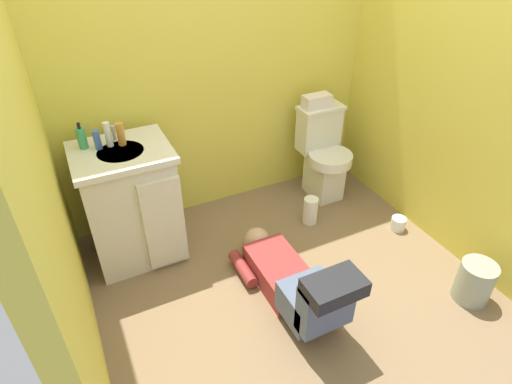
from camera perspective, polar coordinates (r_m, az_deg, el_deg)
The scene contains 16 objects.
ground_plane at distance 2.92m, azimuth 3.51°, elevation -11.22°, with size 2.86×2.99×0.04m, color #7E6446.
wall_back at distance 3.10m, azimuth -5.45°, elevation 18.14°, with size 2.52×0.08×2.40m, color #D9CB47.
wall_left at distance 1.96m, azimuth -28.17°, elevation 3.86°, with size 0.08×1.99×2.40m, color #D9CB47.
wall_right at distance 2.99m, azimuth 26.03°, elevation 14.34°, with size 0.08×1.99×2.40m, color #D9CB47.
toilet at distance 3.50m, azimuth 9.02°, elevation 5.05°, with size 0.36×0.46×0.75m.
vanity_cabinet at distance 2.92m, azimuth -16.42°, elevation -1.48°, with size 0.60×0.53×0.82m.
faucet at distance 2.82m, azimuth -18.61°, elevation 7.54°, with size 0.02×0.02×0.10m, color silver.
person_plumber at distance 2.62m, azimuth 5.09°, elevation -11.88°, with size 0.39×1.06×0.52m.
tissue_box at distance 3.36m, azimuth 8.17°, elevation 12.02°, with size 0.22×0.11×0.10m, color silver.
soap_dispenser at distance 2.78m, azimuth -22.41°, elevation 6.75°, with size 0.06×0.06×0.17m.
bottle_blue at distance 2.74m, azimuth -20.60°, elevation 6.58°, with size 0.04×0.04×0.12m, color #3E62B8.
bottle_white at distance 2.75m, azimuth -19.30°, elevation 7.33°, with size 0.04×0.04×0.16m, color white.
bottle_amber at distance 2.74m, azimuth -17.76°, elevation 7.44°, with size 0.05×0.05×0.14m, color #C88635.
trash_can at distance 2.98m, azimuth 27.34°, elevation -10.69°, with size 0.22×0.22×0.27m, color gray.
paper_towel_roll at distance 3.28m, azimuth 7.34°, elevation -2.49°, with size 0.11×0.11×0.22m, color white.
toilet_paper_roll at distance 3.40m, azimuth 18.59°, elevation -4.04°, with size 0.11×0.11×0.10m, color white.
Camera 1 is at (-1.05, -1.75, 2.07)m, focal length 29.71 mm.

